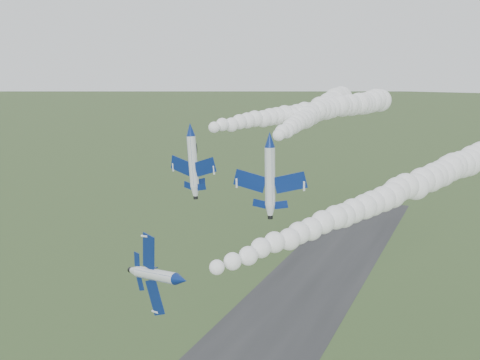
% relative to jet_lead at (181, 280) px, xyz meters
% --- Properties ---
extents(jet_lead, '(6.56, 11.36, 9.59)m').
position_rel_jet_lead_xyz_m(jet_lead, '(0.00, 0.00, 0.00)').
color(jet_lead, silver).
extents(smoke_trail_jet_lead, '(33.73, 73.54, 5.64)m').
position_rel_jet_lead_xyz_m(smoke_trail_jet_lead, '(15.45, 37.84, 2.39)').
color(smoke_trail_jet_lead, white).
extents(jet_pair_left, '(9.90, 11.53, 2.94)m').
position_rel_jet_lead_xyz_m(jet_pair_left, '(-11.62, 22.65, 13.46)').
color(jet_pair_left, silver).
extents(smoke_trail_jet_pair_left, '(22.49, 57.73, 5.18)m').
position_rel_jet_lead_xyz_m(smoke_trail_jet_pair_left, '(-1.94, 53.22, 14.07)').
color(smoke_trail_jet_pair_left, white).
extents(jet_pair_right, '(10.60, 12.54, 3.09)m').
position_rel_jet_lead_xyz_m(jet_pair_right, '(1.75, 21.54, 12.87)').
color(jet_pair_right, silver).
extents(smoke_trail_jet_pair_right, '(16.29, 69.50, 5.76)m').
position_rel_jet_lead_xyz_m(smoke_trail_jet_pair_right, '(-2.46, 58.75, 13.75)').
color(smoke_trail_jet_pair_right, white).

